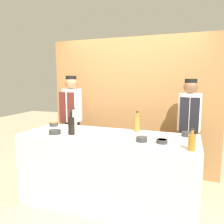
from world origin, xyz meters
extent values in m
plane|color=tan|center=(0.00, 0.00, 0.00)|extent=(14.00, 14.00, 0.00)
cube|color=olive|center=(0.00, 1.25, 1.20)|extent=(3.04, 0.18, 2.40)
cube|color=beige|center=(0.00, 0.00, 0.48)|extent=(2.29, 0.83, 0.95)
cylinder|color=#2D2D2D|center=(0.98, 0.27, 0.98)|extent=(0.13, 0.13, 0.06)
cylinder|color=#703384|center=(0.98, 0.27, 1.00)|extent=(0.10, 0.10, 0.02)
cylinder|color=#2D2D2D|center=(-0.68, -0.19, 0.98)|extent=(0.16, 0.16, 0.06)
cylinder|color=brown|center=(-0.68, -0.19, 1.00)|extent=(0.13, 0.13, 0.02)
cylinder|color=#2D2D2D|center=(0.48, -0.16, 0.98)|extent=(0.13, 0.13, 0.06)
cylinder|color=yellow|center=(0.48, -0.16, 1.00)|extent=(0.11, 0.11, 0.02)
cylinder|color=#2D2D2D|center=(-0.98, 0.23, 0.98)|extent=(0.13, 0.13, 0.06)
cylinder|color=orange|center=(-0.98, 0.23, 1.00)|extent=(0.11, 0.11, 0.02)
cylinder|color=#2D2D2D|center=(0.71, -0.15, 0.98)|extent=(0.13, 0.13, 0.04)
cylinder|color=red|center=(0.71, -0.15, 0.99)|extent=(0.10, 0.10, 0.01)
cube|color=white|center=(0.01, -0.17, 0.96)|extent=(0.30, 0.19, 0.02)
cylinder|color=silver|center=(-0.50, 0.01, 1.07)|extent=(0.09, 0.09, 0.24)
cylinder|color=silver|center=(-0.50, 0.01, 1.23)|extent=(0.04, 0.04, 0.07)
cylinder|color=black|center=(-0.50, 0.01, 1.28)|extent=(0.04, 0.04, 0.02)
cylinder|color=black|center=(-0.46, -0.14, 1.07)|extent=(0.09, 0.09, 0.23)
cylinder|color=black|center=(-0.46, -0.14, 1.22)|extent=(0.03, 0.03, 0.07)
cylinder|color=black|center=(-0.46, -0.14, 1.26)|extent=(0.04, 0.04, 0.02)
cylinder|color=olive|center=(0.32, 0.30, 1.06)|extent=(0.07, 0.07, 0.21)
cylinder|color=olive|center=(0.32, 0.30, 1.19)|extent=(0.03, 0.03, 0.06)
cylinder|color=black|center=(0.32, 0.30, 1.23)|extent=(0.03, 0.03, 0.02)
cylinder|color=#9E661E|center=(1.03, -0.31, 1.04)|extent=(0.07, 0.07, 0.17)
cylinder|color=#9E661E|center=(1.03, -0.31, 1.15)|extent=(0.03, 0.03, 0.05)
cylinder|color=black|center=(1.03, -0.31, 1.18)|extent=(0.03, 0.03, 0.01)
cylinder|color=#28282D|center=(-0.99, 0.81, 0.47)|extent=(0.26, 0.26, 0.94)
cylinder|color=silver|center=(-0.99, 0.81, 1.22)|extent=(0.36, 0.36, 0.57)
cube|color=#561E19|center=(-0.99, 0.64, 1.20)|extent=(0.29, 0.02, 0.52)
sphere|color=#9E704C|center=(-0.99, 0.81, 1.62)|extent=(0.22, 0.22, 0.22)
cylinder|color=black|center=(-0.99, 0.81, 1.70)|extent=(0.19, 0.19, 0.08)
cylinder|color=#28282D|center=(0.99, 0.81, 0.46)|extent=(0.24, 0.24, 0.91)
cylinder|color=white|center=(0.99, 0.81, 1.19)|extent=(0.33, 0.33, 0.55)
cube|color=black|center=(0.99, 0.65, 1.17)|extent=(0.27, 0.02, 0.51)
sphere|color=brown|center=(0.99, 0.81, 1.57)|extent=(0.20, 0.20, 0.20)
cylinder|color=black|center=(0.99, 0.81, 1.65)|extent=(0.17, 0.17, 0.07)
camera|label=1|loc=(0.98, -2.60, 1.67)|focal=35.00mm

